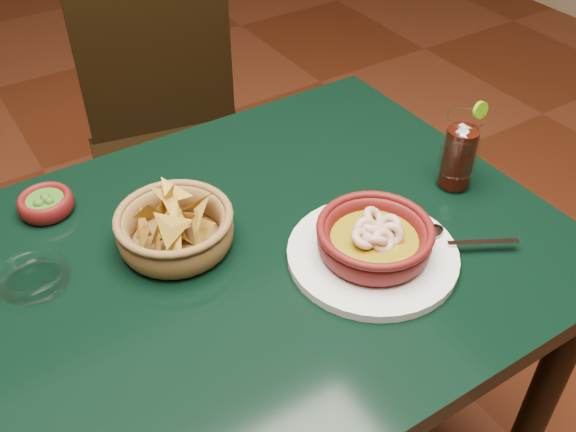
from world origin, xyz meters
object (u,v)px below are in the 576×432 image
shrimp_plate (374,243)px  dining_chair (175,141)px  dining_table (214,308)px  chip_basket (175,228)px  cola_drink (459,153)px

shrimp_plate → dining_chair: bearing=89.9°
dining_table → chip_basket: (-0.02, 0.08, 0.13)m
dining_table → cola_drink: (0.49, -0.05, 0.17)m
dining_chair → chip_basket: dining_chair is taller
cola_drink → dining_chair: bearing=108.4°
chip_basket → shrimp_plate: bearing=-38.5°
dining_table → cola_drink: cola_drink is taller
cola_drink → shrimp_plate: bearing=-163.3°
dining_table → shrimp_plate: 0.30m
dining_chair → cola_drink: bearing=-71.6°
chip_basket → dining_chair: bearing=67.7°
dining_table → dining_chair: dining_chair is taller
shrimp_plate → chip_basket: 0.33m
dining_chair → cola_drink: 0.86m
dining_table → shrimp_plate: bearing=-27.9°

